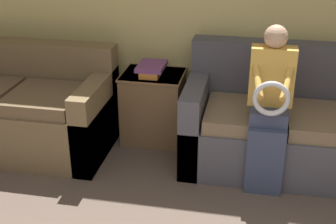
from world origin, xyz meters
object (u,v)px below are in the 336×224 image
object	(u,v)px
couch_main	(322,129)
side_shelf	(153,106)
book_stack	(152,69)
child_left_seated	(270,104)
couch_side	(22,111)

from	to	relation	value
couch_main	side_shelf	size ratio (longest dim) A/B	3.49
couch_main	book_stack	world-z (taller)	couch_main
book_stack	child_left_seated	bearing A→B (deg)	-28.64
child_left_seated	side_shelf	world-z (taller)	child_left_seated
couch_main	couch_side	bearing A→B (deg)	-176.92
couch_side	child_left_seated	size ratio (longest dim) A/B	1.27
child_left_seated	couch_side	bearing A→B (deg)	174.12
couch_main	child_left_seated	xyz separation A→B (m)	(-0.45, -0.35, 0.33)
side_shelf	book_stack	xyz separation A→B (m)	(-0.01, -0.01, 0.36)
couch_side	book_stack	distance (m)	1.20
couch_main	child_left_seated	bearing A→B (deg)	-141.61
book_stack	side_shelf	bearing A→B (deg)	53.24
couch_main	couch_side	world-z (taller)	couch_main
child_left_seated	side_shelf	bearing A→B (deg)	150.74
couch_side	child_left_seated	bearing A→B (deg)	-5.88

